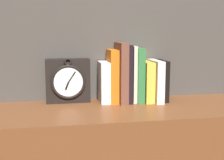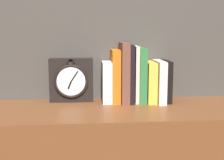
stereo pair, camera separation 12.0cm
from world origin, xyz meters
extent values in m
cube|color=black|center=(-0.16, 0.15, 0.84)|extent=(0.18, 0.06, 0.18)
torus|color=black|center=(-0.16, 0.11, 0.84)|extent=(0.14, 0.01, 0.14)
cylinder|color=silver|center=(-0.16, 0.11, 0.84)|extent=(0.12, 0.01, 0.12)
cube|color=black|center=(-0.17, 0.10, 0.83)|extent=(0.02, 0.00, 0.03)
cube|color=black|center=(-0.15, 0.10, 0.86)|extent=(0.03, 0.00, 0.05)
torus|color=black|center=(-0.16, 0.11, 0.93)|extent=(0.03, 0.01, 0.03)
cube|color=white|center=(-0.01, 0.12, 0.84)|extent=(0.04, 0.11, 0.17)
cube|color=orange|center=(0.02, 0.12, 0.86)|extent=(0.04, 0.12, 0.22)
cube|color=brown|center=(0.06, 0.11, 0.88)|extent=(0.03, 0.14, 0.25)
cube|color=black|center=(0.09, 0.11, 0.87)|extent=(0.02, 0.13, 0.24)
cube|color=beige|center=(0.11, 0.12, 0.87)|extent=(0.02, 0.12, 0.24)
cube|color=#30743B|center=(0.13, 0.12, 0.86)|extent=(0.03, 0.13, 0.23)
cube|color=yellow|center=(0.17, 0.11, 0.84)|extent=(0.04, 0.14, 0.17)
cube|color=silver|center=(0.21, 0.10, 0.84)|extent=(0.03, 0.15, 0.18)
cube|color=black|center=(0.24, 0.11, 0.84)|extent=(0.03, 0.13, 0.17)
camera|label=1|loc=(-0.22, -1.17, 1.06)|focal=50.00mm
camera|label=2|loc=(-0.10, -1.18, 1.06)|focal=50.00mm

